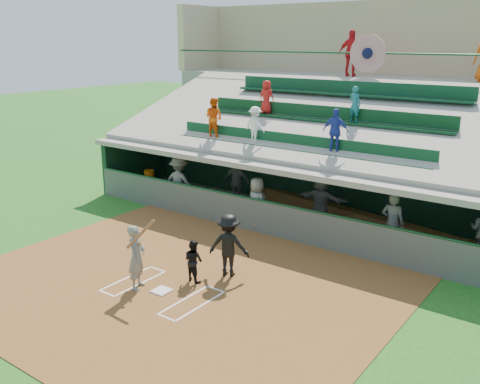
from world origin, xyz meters
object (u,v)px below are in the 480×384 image
Objects in this scene: water_cooler at (149,175)px; white_table at (149,187)px; catcher at (194,261)px; batter_at_plate at (137,257)px; home_plate at (162,291)px.

white_table is at bearing 146.64° from water_cooler.
batter_at_plate is at bearing 61.21° from catcher.
water_cooler is at bearing 133.29° from batter_at_plate.
home_plate is 8.71m from water_cooler.
catcher is (0.24, 0.97, 0.55)m from home_plate.
catcher is at bearing 53.38° from batter_at_plate.
home_plate is 0.22× the size of batter_at_plate.
catcher is 1.48× the size of white_table.
white_table is at bearing -28.81° from catcher.
catcher is at bearing -51.12° from white_table.
water_cooler is (-6.36, 5.89, 0.86)m from home_plate.
catcher reaches higher than water_cooler.
water_cooler is at bearing -47.83° from white_table.
batter_at_plate is at bearing -61.03° from white_table.
batter_at_plate is 1.48m from catcher.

